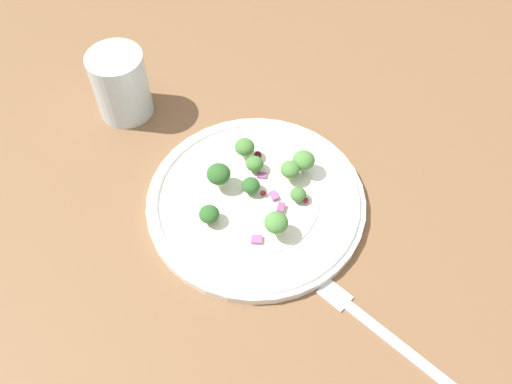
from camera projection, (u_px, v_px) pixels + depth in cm
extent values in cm
cube|color=brown|center=(233.00, 210.00, 70.61)|extent=(180.00, 180.00, 2.00)
cylinder|color=white|center=(256.00, 202.00, 69.42)|extent=(27.66, 27.66, 1.20)
torus|color=white|center=(256.00, 199.00, 68.93)|extent=(26.44, 26.44, 1.00)
cylinder|color=white|center=(256.00, 198.00, 68.85)|extent=(16.04, 16.04, 0.20)
cylinder|color=#8EB77A|center=(298.00, 198.00, 68.50)|extent=(0.75, 0.75, 0.75)
ellipsoid|color=#477A38|center=(298.00, 194.00, 67.77)|extent=(2.00, 2.00, 1.50)
cylinder|color=#9EC684|center=(254.00, 169.00, 71.14)|extent=(0.85, 0.85, 0.85)
ellipsoid|color=#477A38|center=(254.00, 164.00, 70.30)|extent=(2.28, 2.28, 1.71)
cylinder|color=#ADD18E|center=(251.00, 190.00, 69.17)|extent=(0.86, 0.86, 0.86)
ellipsoid|color=#2D6028|center=(251.00, 185.00, 68.33)|extent=(2.30, 2.30, 1.72)
cylinder|color=#ADD18E|center=(245.00, 153.00, 71.83)|extent=(0.97, 0.97, 0.97)
ellipsoid|color=#477A38|center=(245.00, 147.00, 70.88)|extent=(2.60, 2.60, 1.95)
cylinder|color=#ADD18E|center=(219.00, 180.00, 69.00)|extent=(1.12, 1.12, 1.12)
ellipsoid|color=#2D6028|center=(219.00, 174.00, 67.91)|extent=(2.99, 2.99, 2.25)
cylinder|color=#ADD18E|center=(276.00, 228.00, 64.86)|extent=(1.07, 1.07, 1.07)
ellipsoid|color=#4C843D|center=(276.00, 223.00, 63.82)|extent=(2.84, 2.84, 2.13)
cylinder|color=#8EB77A|center=(210.00, 219.00, 66.51)|extent=(0.93, 0.93, 0.93)
ellipsoid|color=#2D6028|center=(209.00, 214.00, 65.60)|extent=(2.47, 2.47, 1.86)
cylinder|color=#8EB77A|center=(303.00, 166.00, 70.55)|extent=(1.06, 1.06, 1.06)
ellipsoid|color=#4C843D|center=(304.00, 160.00, 69.51)|extent=(2.84, 2.84, 2.13)
cylinder|color=#9EC684|center=(290.00, 175.00, 69.69)|extent=(0.92, 0.92, 0.92)
ellipsoid|color=#4C843D|center=(290.00, 169.00, 68.79)|extent=(2.46, 2.46, 1.85)
sphere|color=#4C0A14|center=(263.00, 193.00, 68.57)|extent=(0.70, 0.70, 0.70)
sphere|color=maroon|center=(306.00, 200.00, 67.90)|extent=(0.71, 0.71, 0.71)
sphere|color=#4C0A14|center=(259.00, 155.00, 72.39)|extent=(0.99, 0.99, 0.99)
sphere|color=maroon|center=(202.00, 214.00, 66.75)|extent=(0.81, 0.81, 0.81)
sphere|color=maroon|center=(287.00, 165.00, 70.80)|extent=(0.86, 0.86, 0.86)
cube|color=#934C84|center=(281.00, 207.00, 67.39)|extent=(1.10, 1.46, 0.34)
cube|color=#934C84|center=(262.00, 176.00, 70.67)|extent=(1.44, 1.22, 0.41)
cube|color=#A35B93|center=(257.00, 240.00, 65.02)|extent=(1.62, 1.51, 0.53)
cube|color=#843D75|center=(295.00, 165.00, 71.38)|extent=(1.15, 1.25, 0.34)
cube|color=#A35B93|center=(274.00, 195.00, 68.50)|extent=(1.55, 1.53, 0.32)
cube|color=silver|center=(403.00, 349.00, 58.74)|extent=(14.64, 5.75, 0.50)
cube|color=silver|center=(335.00, 294.00, 62.39)|extent=(4.16, 3.39, 0.50)
cylinder|color=silver|center=(121.00, 85.00, 75.53)|extent=(7.67, 7.67, 9.86)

